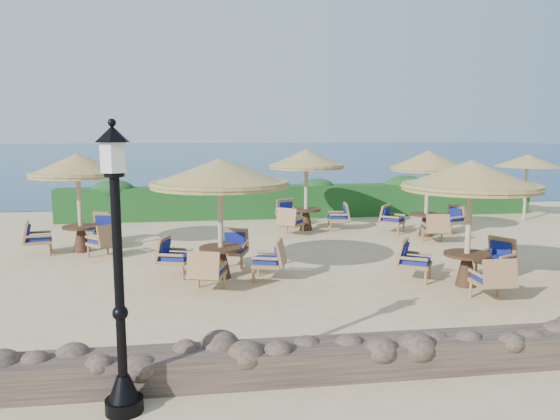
# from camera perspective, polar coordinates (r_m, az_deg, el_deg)

# --- Properties ---
(ground) EXTENTS (120.00, 120.00, 0.00)m
(ground) POSITION_cam_1_polar(r_m,az_deg,el_deg) (13.92, 8.08, -5.30)
(ground) COLOR #CCB481
(ground) RESTS_ON ground
(sea) EXTENTS (160.00, 160.00, 0.00)m
(sea) POSITION_cam_1_polar(r_m,az_deg,el_deg) (83.12, -5.67, 6.04)
(sea) COLOR navy
(sea) RESTS_ON ground
(hedge) EXTENTS (18.00, 0.90, 1.20)m
(hedge) POSITION_cam_1_polar(r_m,az_deg,el_deg) (20.70, 2.51, 0.94)
(hedge) COLOR #143E17
(hedge) RESTS_ON ground
(stone_wall) EXTENTS (15.00, 0.65, 0.44)m
(stone_wall) POSITION_cam_1_polar(r_m,az_deg,el_deg) (8.36, 20.47, -13.52)
(stone_wall) COLOR brown
(stone_wall) RESTS_ON ground
(lamp_post) EXTENTS (0.44, 0.44, 3.31)m
(lamp_post) POSITION_cam_1_polar(r_m,az_deg,el_deg) (6.47, -16.48, -7.32)
(lamp_post) COLOR black
(lamp_post) RESTS_ON ground
(extra_parasol) EXTENTS (2.30, 2.30, 2.41)m
(extra_parasol) POSITION_cam_1_polar(r_m,az_deg,el_deg) (21.61, 24.44, 4.70)
(extra_parasol) COLOR tan
(extra_parasol) RESTS_ON ground
(cafe_set_0) EXTENTS (3.05, 3.05, 2.65)m
(cafe_set_0) POSITION_cam_1_polar(r_m,az_deg,el_deg) (11.95, -6.28, 1.67)
(cafe_set_0) COLOR tan
(cafe_set_0) RESTS_ON ground
(cafe_set_1) EXTENTS (2.85, 2.85, 2.65)m
(cafe_set_1) POSITION_cam_1_polar(r_m,az_deg,el_deg) (11.93, 19.24, 1.43)
(cafe_set_1) COLOR tan
(cafe_set_1) RESTS_ON ground
(cafe_set_3) EXTENTS (2.69, 2.71, 2.65)m
(cafe_set_3) POSITION_cam_1_polar(r_m,az_deg,el_deg) (15.50, -20.32, 2.54)
(cafe_set_3) COLOR tan
(cafe_set_3) RESTS_ON ground
(cafe_set_4) EXTENTS (2.66, 2.75, 2.65)m
(cafe_set_4) POSITION_cam_1_polar(r_m,az_deg,el_deg) (17.79, 2.75, 3.68)
(cafe_set_4) COLOR tan
(cafe_set_4) RESTS_ON ground
(cafe_set_5) EXTENTS (2.74, 2.60, 2.65)m
(cafe_set_5) POSITION_cam_1_polar(r_m,az_deg,el_deg) (17.33, 15.16, 3.14)
(cafe_set_5) COLOR tan
(cafe_set_5) RESTS_ON ground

